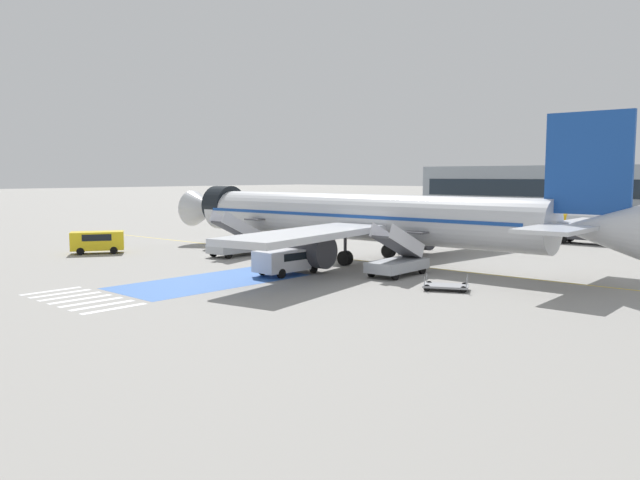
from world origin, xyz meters
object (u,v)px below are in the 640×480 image
(ground_crew_0, at_px, (282,249))
(boarding_stairs_aft, at_px, (398,262))
(baggage_cart, at_px, (446,286))
(service_van_0, at_px, (288,259))
(airliner, at_px, (359,218))
(fuel_tanker, at_px, (577,227))
(boarding_stairs_forward, at_px, (236,244))
(service_van_1, at_px, (97,240))
(ground_crew_1, at_px, (299,252))

(ground_crew_0, bearing_deg, boarding_stairs_aft, -87.28)
(baggage_cart, bearing_deg, service_van_0, 73.49)
(airliner, distance_m, fuel_tanker, 25.87)
(boarding_stairs_aft, xyz_separation_m, service_van_0, (-5.83, -4.66, 0.11))
(boarding_stairs_forward, xyz_separation_m, ground_crew_0, (5.89, -0.34, 0.11))
(airliner, xyz_separation_m, service_van_1, (-19.52, -11.90, -2.26))
(service_van_0, relative_size, baggage_cart, 1.64)
(service_van_1, height_order, ground_crew_1, service_van_1)
(baggage_cart, xyz_separation_m, ground_crew_0, (-15.50, 1.56, 0.82))
(baggage_cart, xyz_separation_m, ground_crew_1, (-13.82, 1.72, 0.74))
(airliner, xyz_separation_m, ground_crew_0, (-3.46, -5.12, -2.33))
(baggage_cart, height_order, ground_crew_1, ground_crew_1)
(airliner, height_order, service_van_1, airliner)
(baggage_cart, bearing_deg, boarding_stairs_forward, 57.89)
(ground_crew_1, bearing_deg, fuel_tanker, -30.18)
(service_van_0, distance_m, ground_crew_0, 5.67)
(fuel_tanker, xyz_separation_m, service_van_0, (-7.19, -33.27, -0.61))
(boarding_stairs_aft, relative_size, ground_crew_1, 3.06)
(boarding_stairs_forward, bearing_deg, service_van_1, -147.49)
(boarding_stairs_aft, distance_m, ground_crew_1, 8.56)
(boarding_stairs_forward, height_order, baggage_cart, boarding_stairs_forward)
(service_van_1, bearing_deg, ground_crew_0, 54.01)
(baggage_cart, height_order, ground_crew_0, ground_crew_0)
(service_van_0, xyz_separation_m, ground_crew_1, (-2.68, 3.79, -0.06))
(service_van_1, bearing_deg, boarding_stairs_aft, 47.71)
(fuel_tanker, relative_size, baggage_cart, 3.67)
(baggage_cart, bearing_deg, ground_crew_0, 57.23)
(airliner, relative_size, boarding_stairs_forward, 7.88)
(airliner, distance_m, service_van_1, 22.97)
(boarding_stairs_aft, height_order, fuel_tanker, boarding_stairs_aft)
(boarding_stairs_forward, bearing_deg, ground_crew_0, -5.79)
(boarding_stairs_forward, xyz_separation_m, fuel_tanker, (17.44, 29.30, 0.70))
(fuel_tanker, bearing_deg, ground_crew_1, -21.44)
(service_van_1, distance_m, ground_crew_1, 19.05)
(airliner, bearing_deg, boarding_stairs_forward, 114.62)
(airliner, distance_m, boarding_stairs_aft, 8.25)
(ground_crew_1, bearing_deg, airliner, -31.38)
(baggage_cart, distance_m, ground_crew_1, 13.94)
(fuel_tanker, xyz_separation_m, ground_crew_0, (-11.55, -29.64, -0.59))
(baggage_cart, bearing_deg, ground_crew_1, 55.86)
(fuel_tanker, height_order, baggage_cart, fuel_tanker)
(service_van_0, bearing_deg, fuel_tanker, -100.67)
(service_van_0, xyz_separation_m, service_van_1, (-20.42, -3.14, 0.09))
(airliner, relative_size, fuel_tanker, 3.80)
(service_van_0, xyz_separation_m, baggage_cart, (11.14, 2.07, -0.81))
(service_van_0, bearing_deg, boarding_stairs_aft, -139.84)
(boarding_stairs_aft, xyz_separation_m, service_van_1, (-26.25, -7.81, 0.20))
(boarding_stairs_forward, relative_size, ground_crew_1, 3.06)
(boarding_stairs_forward, distance_m, fuel_tanker, 34.10)
(fuel_tanker, relative_size, ground_crew_0, 5.92)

